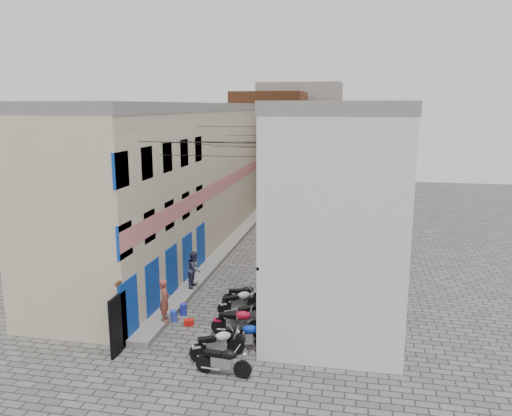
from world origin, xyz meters
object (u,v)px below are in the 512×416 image
Objects in this scene: motorcycle_f at (239,300)px; water_jug_near at (174,316)px; motorcycle_e at (255,311)px; water_jug_far at (183,309)px; motorcycle_c at (244,335)px; motorcycle_g at (243,294)px; person_a at (165,300)px; motorcycle_d at (238,320)px; motorcycle_b at (217,342)px; motorcycle_a at (223,359)px; red_crate at (189,322)px; person_b at (195,269)px.

water_jug_near is at bearing -95.53° from motorcycle_f.
water_jug_far is (-3.22, 0.34, -0.35)m from motorcycle_e.
water_jug_near is at bearing -127.07° from motorcycle_c.
motorcycle_f reaches higher than water_jug_near.
person_a is (-2.65, -2.70, 0.57)m from motorcycle_g.
motorcycle_b is at bearing -12.34° from motorcycle_d.
motorcycle_a is at bearing -43.61° from motorcycle_e.
red_crate is (-1.74, -1.62, -0.45)m from motorcycle_f.
motorcycle_e reaches higher than water_jug_far.
water_jug_far is (-2.76, 1.41, -0.37)m from motorcycle_d.
motorcycle_b reaches higher than motorcycle_g.
person_b is at bearing -170.66° from motorcycle_e.
motorcycle_c is 3.14m from red_crate.
motorcycle_e is 4.75m from person_b.
motorcycle_g is at bearing -175.09° from motorcycle_d.
person_b is at bearing -21.90° from person_a.
red_crate is (-1.74, -2.44, -0.43)m from motorcycle_g.
water_jug_near is 0.94× the size of water_jug_far.
person_a is (-3.60, 1.30, 0.54)m from motorcycle_c.
motorcycle_g reaches higher than water_jug_near.
red_crate is (0.58, -0.95, -0.13)m from water_jug_far.
water_jug_far is (0.33, 1.21, -0.88)m from person_a.
water_jug_far is 1.12m from red_crate.
motorcycle_e is at bearing 6.03° from motorcycle_g.
motorcycle_a is 1.12× the size of person_a.
motorcycle_b is (-0.52, 1.09, 0.02)m from motorcycle_a.
motorcycle_a is at bearing -26.85° from motorcycle_f.
motorcycle_f is at bearing 16.07° from water_jug_far.
motorcycle_d reaches higher than motorcycle_e.
motorcycle_a is 1.91m from motorcycle_c.
motorcycle_g is at bearing 166.07° from motorcycle_e.
motorcycle_a reaches higher than water_jug_far.
motorcycle_d is (-0.23, 2.99, 0.05)m from motorcycle_a.
motorcycle_g is 1.09× the size of person_a.
motorcycle_b is at bearing -149.54° from person_a.
water_jug_near is (0.15, 0.51, -0.90)m from person_a.
person_b is (-2.69, 1.23, 0.58)m from motorcycle_g.
person_a is 1.04m from water_jug_near.
motorcycle_b reaches higher than motorcycle_a.
person_a is at bearing -157.18° from motorcycle_b.
water_jug_far is at bearing -136.90° from motorcycle_c.
motorcycle_g is at bearing 54.54° from red_crate.
motorcycle_g is at bearing 41.21° from water_jug_near.
motorcycle_b and motorcycle_c have the same top height.
person_b is (-0.05, 3.93, 0.01)m from person_a.
motorcycle_f is 2.87m from water_jug_near.
motorcycle_f is 0.81m from motorcycle_g.
person_a is (-2.79, 2.10, 0.54)m from motorcycle_b.
motorcycle_f is 3.30m from person_a.
motorcycle_a reaches higher than water_jug_near.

